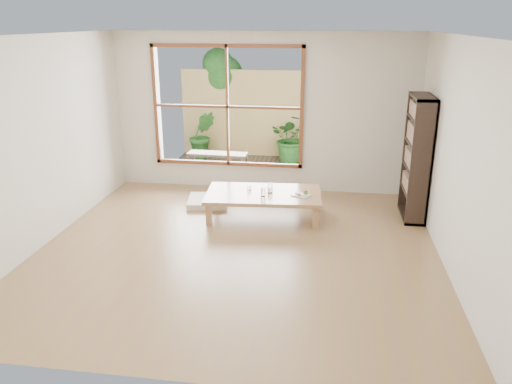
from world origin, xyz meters
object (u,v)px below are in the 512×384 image
low_table (263,196)px  bookshelf (417,158)px  garden_bench (218,156)px  food_tray (302,194)px

low_table → bookshelf: 2.26m
low_table → garden_bench: garden_bench is taller
low_table → food_tray: food_tray is taller
low_table → food_tray: bearing=-8.7°
bookshelf → garden_bench: (-3.32, 1.79, -0.57)m
bookshelf → food_tray: bearing=-167.3°
garden_bench → bookshelf: bearing=-26.1°
bookshelf → garden_bench: size_ratio=1.57×
food_tray → low_table: bearing=-162.1°
food_tray → garden_bench: size_ratio=0.26×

